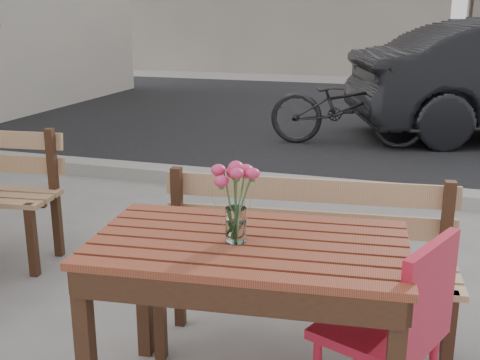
# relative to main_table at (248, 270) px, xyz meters

# --- Properties ---
(street) EXTENTS (30.00, 8.12, 0.12)m
(street) POSITION_rel_main_table_xyz_m (-0.11, 5.03, -0.57)
(street) COLOR black
(street) RESTS_ON ground
(main_table) EXTENTS (1.23, 0.80, 0.72)m
(main_table) POSITION_rel_main_table_xyz_m (0.00, 0.00, 0.00)
(main_table) COLOR #572517
(main_table) RESTS_ON ground
(main_bench) EXTENTS (1.40, 0.56, 0.84)m
(main_bench) POSITION_rel_main_table_xyz_m (0.11, 0.53, -0.09)
(main_bench) COLOR #9A744F
(main_bench) RESTS_ON ground
(red_chair) EXTENTS (0.51, 0.51, 0.79)m
(red_chair) POSITION_rel_main_table_xyz_m (0.56, 0.02, -0.14)
(red_chair) COLOR #B51930
(red_chair) RESTS_ON ground
(main_vase) EXTENTS (0.17, 0.17, 0.30)m
(main_vase) POSITION_rel_main_table_xyz_m (-0.04, -0.02, 0.31)
(main_vase) COLOR white
(main_vase) RESTS_ON main_table
(bicycle) EXTENTS (1.82, 0.72, 0.94)m
(bicycle) POSITION_rel_main_table_xyz_m (-0.30, 4.95, -0.13)
(bicycle) COLOR black
(bicycle) RESTS_ON ground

